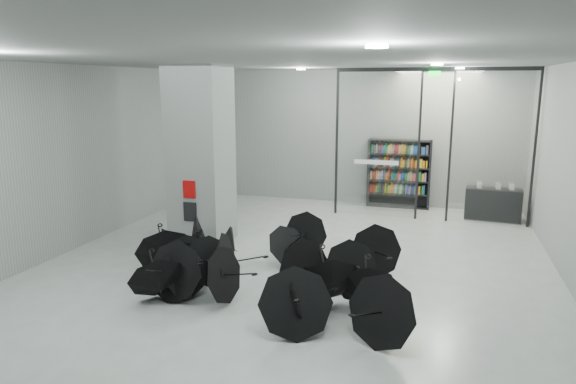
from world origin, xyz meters
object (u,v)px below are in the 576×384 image
(bookshelf, at_px, (399,174))
(umbrella_cluster, at_px, (255,275))
(shop_counter, at_px, (493,204))
(column, at_px, (201,156))

(bookshelf, distance_m, umbrella_cluster, 7.47)
(bookshelf, bearing_deg, shop_counter, -17.18)
(shop_counter, xyz_separation_m, umbrella_cluster, (-4.41, -6.46, -0.12))
(column, bearing_deg, shop_counter, 31.28)
(column, distance_m, umbrella_cluster, 3.69)
(column, height_order, shop_counter, column)
(column, relative_size, umbrella_cluster, 0.70)
(umbrella_cluster, bearing_deg, column, 131.56)
(column, distance_m, shop_counter, 7.87)
(column, height_order, bookshelf, column)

